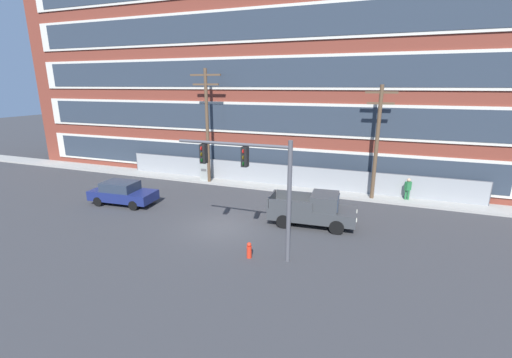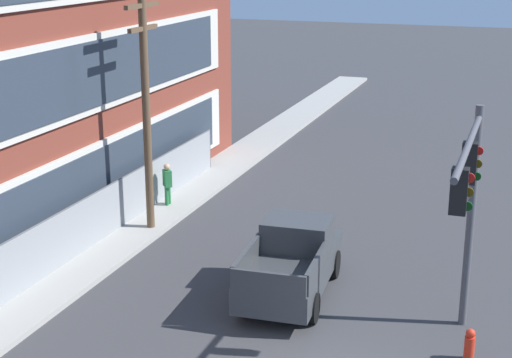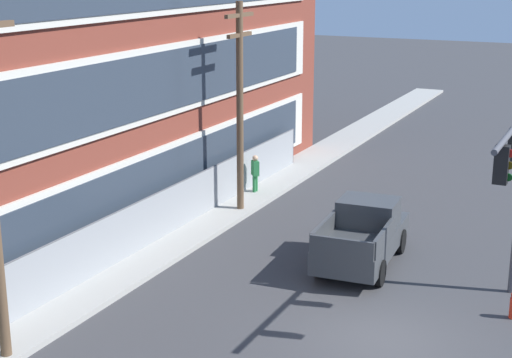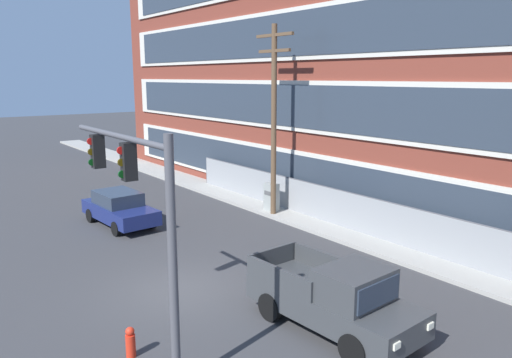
{
  "view_description": "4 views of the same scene",
  "coord_description": "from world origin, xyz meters",
  "views": [
    {
      "loc": [
        8.11,
        -16.38,
        7.9
      ],
      "look_at": [
        1.42,
        1.75,
        2.54
      ],
      "focal_mm": 24.0,
      "sensor_mm": 36.0,
      "label": 1
    },
    {
      "loc": [
        -14.11,
        -3.63,
        9.25
      ],
      "look_at": [
        3.78,
        2.78,
        3.51
      ],
      "focal_mm": 55.0,
      "sensor_mm": 36.0,
      "label": 2
    },
    {
      "loc": [
        -17.61,
        -4.94,
        9.22
      ],
      "look_at": [
        0.91,
        3.97,
        3.53
      ],
      "focal_mm": 55.0,
      "sensor_mm": 36.0,
      "label": 3
    },
    {
      "loc": [
        13.49,
        -6.99,
        6.73
      ],
      "look_at": [
        0.66,
        2.57,
        3.44
      ],
      "focal_mm": 35.0,
      "sensor_mm": 36.0,
      "label": 4
    }
  ],
  "objects": [
    {
      "name": "ground_plane",
      "position": [
        0.0,
        0.0,
        0.0
      ],
      "size": [
        160.0,
        160.0,
        0.0
      ],
      "primitive_type": "plane",
      "color": "#38383A"
    },
    {
      "name": "sidewalk_building_side",
      "position": [
        0.0,
        8.45,
        0.08
      ],
      "size": [
        80.0,
        1.99,
        0.16
      ],
      "primitive_type": "cube",
      "color": "#9E9B93",
      "rests_on": "ground"
    },
    {
      "name": "brick_mill_building",
      "position": [
        -2.98,
        13.97,
        8.79
      ],
      "size": [
        44.44,
        9.65,
        17.56
      ],
      "color": "brown",
      "rests_on": "ground"
    },
    {
      "name": "chain_link_fence",
      "position": [
        1.07,
        8.92,
        0.92
      ],
      "size": [
        28.26,
        0.06,
        1.81
      ],
      "color": "gray",
      "rests_on": "ground"
    },
    {
      "name": "traffic_signal_mast",
      "position": [
        2.91,
        -2.5,
        4.01
      ],
      "size": [
        5.52,
        0.43,
        5.63
      ],
      "color": "#4C4C51",
      "rests_on": "ground"
    },
    {
      "name": "pickup_truck_dark_grey",
      "position": [
        4.84,
        2.11,
        0.93
      ],
      "size": [
        5.08,
        2.31,
        1.95
      ],
      "color": "#383A3D",
      "rests_on": "ground"
    },
    {
      "name": "sedan_navy",
      "position": [
        -8.08,
        1.24,
        0.8
      ],
      "size": [
        4.55,
        2.15,
        1.56
      ],
      "color": "navy",
      "rests_on": "ground"
    },
    {
      "name": "utility_pole_near_corner",
      "position": [
        -4.93,
        7.79,
        5.04
      ],
      "size": [
        2.59,
        0.26,
        9.1
      ],
      "color": "brown",
      "rests_on": "ground"
    },
    {
      "name": "electrical_cabinet",
      "position": [
        -5.45,
        8.1,
        0.77
      ],
      "size": [
        0.7,
        0.5,
        1.54
      ],
      "color": "#939993",
      "rests_on": "ground"
    },
    {
      "name": "fire_hydrant",
      "position": [
        2.76,
        -2.81,
        0.38
      ],
      "size": [
        0.24,
        0.24,
        0.78
      ],
      "color": "red",
      "rests_on": "ground"
    }
  ]
}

